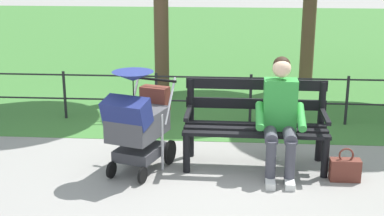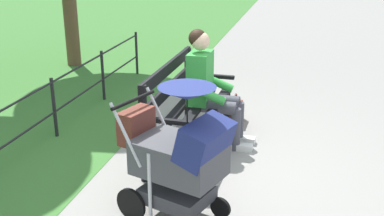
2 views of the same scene
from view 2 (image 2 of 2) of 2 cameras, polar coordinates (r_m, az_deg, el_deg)
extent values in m
plane|color=gray|center=(4.65, -1.76, -8.50)|extent=(60.00, 60.00, 0.00)
cube|color=black|center=(5.10, -1.69, -0.29)|extent=(1.60, 0.13, 0.04)
cube|color=black|center=(5.05, 0.26, -0.48)|extent=(1.60, 0.13, 0.04)
cube|color=black|center=(5.01, 2.25, -0.67)|extent=(1.60, 0.13, 0.04)
cube|color=black|center=(5.05, -2.80, 2.15)|extent=(1.60, 0.06, 0.12)
cube|color=black|center=(4.99, -2.85, 4.67)|extent=(1.60, 0.06, 0.12)
cylinder|color=black|center=(5.77, 4.11, -0.22)|extent=(0.08, 0.08, 0.45)
cylinder|color=black|center=(5.80, -0.49, 2.54)|extent=(0.08, 0.08, 0.95)
cube|color=black|center=(5.68, 2.23, 3.80)|extent=(0.06, 0.56, 0.04)
cylinder|color=black|center=(4.43, 0.25, -6.75)|extent=(0.08, 0.08, 0.45)
cylinder|color=black|center=(4.46, -5.72, -3.12)|extent=(0.08, 0.08, 0.95)
cube|color=black|center=(4.32, -2.31, -1.63)|extent=(0.06, 0.56, 0.04)
cylinder|color=#42424C|center=(5.33, 3.50, 0.82)|extent=(0.15, 0.40, 0.14)
cylinder|color=#42424C|center=(5.14, 3.04, 0.11)|extent=(0.15, 0.40, 0.14)
cylinder|color=#42424C|center=(5.37, 5.54, -1.73)|extent=(0.11, 0.11, 0.47)
cylinder|color=#42424C|center=(5.19, 5.15, -2.53)|extent=(0.11, 0.11, 0.47)
cube|color=silver|center=(5.44, 6.30, -3.77)|extent=(0.10, 0.22, 0.07)
cube|color=silver|center=(5.26, 5.94, -4.62)|extent=(0.10, 0.22, 0.07)
cube|color=green|center=(5.19, 0.96, 3.60)|extent=(0.36, 0.23, 0.56)
cylinder|color=green|center=(5.40, 2.77, 3.12)|extent=(0.10, 0.43, 0.23)
cylinder|color=green|center=(4.99, 1.66, 1.70)|extent=(0.10, 0.43, 0.23)
sphere|color=beige|center=(5.09, 0.98, 7.91)|extent=(0.20, 0.20, 0.20)
sphere|color=black|center=(5.09, 0.66, 8.26)|extent=(0.19, 0.19, 0.19)
cylinder|color=black|center=(4.35, -3.31, -8.62)|extent=(0.12, 0.28, 0.28)
cylinder|color=black|center=(4.04, -7.21, -11.21)|extent=(0.12, 0.28, 0.28)
cylinder|color=black|center=(4.06, 3.38, -11.67)|extent=(0.09, 0.18, 0.18)
cube|color=#38383D|center=(3.99, -1.76, -10.08)|extent=(0.56, 0.63, 0.12)
cylinder|color=silver|center=(4.16, -1.11, -7.12)|extent=(0.03, 0.03, 0.65)
cylinder|color=silver|center=(3.83, -5.00, -9.75)|extent=(0.03, 0.03, 0.65)
cube|color=#47474C|center=(3.83, -1.56, -5.90)|extent=(0.65, 0.79, 0.28)
cube|color=navy|center=(3.62, 1.56, -3.96)|extent=(0.55, 0.44, 0.33)
cylinder|color=black|center=(3.92, -6.94, 0.94)|extent=(0.50, 0.19, 0.03)
cylinder|color=silver|center=(4.10, -3.71, -1.05)|extent=(0.12, 0.29, 0.49)
cylinder|color=silver|center=(3.77, -7.85, -3.17)|extent=(0.12, 0.29, 0.49)
cone|color=navy|center=(3.58, -0.58, 1.73)|extent=(0.56, 0.56, 0.10)
cylinder|color=black|center=(3.64, -0.57, -0.96)|extent=(0.01, 0.01, 0.30)
cube|color=brown|center=(3.99, -6.59, -2.10)|extent=(0.35, 0.25, 0.28)
cube|color=brown|center=(5.99, 5.12, -0.56)|extent=(0.32, 0.14, 0.24)
torus|color=brown|center=(5.93, 5.17, 0.98)|extent=(0.16, 0.02, 0.16)
cylinder|color=black|center=(7.99, -6.56, 6.42)|extent=(0.04, 0.04, 0.70)
cylinder|color=black|center=(6.80, -10.48, 3.78)|extent=(0.04, 0.04, 0.70)
cylinder|color=black|center=(5.68, -15.96, 0.02)|extent=(0.04, 0.04, 0.70)
cylinder|color=black|center=(5.06, -19.97, 0.69)|extent=(6.66, 0.02, 0.02)
cylinder|color=black|center=(5.18, -19.51, -2.96)|extent=(6.66, 0.02, 0.02)
camera|label=1|loc=(6.27, 62.94, 11.12)|focal=50.49mm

